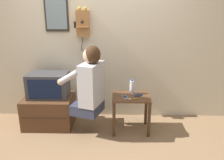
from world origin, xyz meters
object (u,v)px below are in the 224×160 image
(cell_phone_spare, at_px, (139,95))
(television, at_px, (48,85))
(wall_phone_antique, at_px, (83,23))
(toothbrush, at_px, (134,99))
(cell_phone_held, at_px, (125,97))
(person, at_px, (90,83))
(water_bottle, at_px, (132,87))
(framed_picture, at_px, (56,14))

(cell_phone_spare, bearing_deg, television, -142.53)
(cell_phone_spare, bearing_deg, wall_phone_antique, -162.95)
(television, relative_size, toothbrush, 3.50)
(cell_phone_held, bearing_deg, wall_phone_antique, 129.88)
(person, height_order, television, person)
(cell_phone_held, bearing_deg, cell_phone_spare, 7.23)
(cell_phone_spare, height_order, water_bottle, water_bottle)
(cell_phone_spare, bearing_deg, framed_picture, -157.09)
(cell_phone_held, xyz_separation_m, toothbrush, (0.12, -0.07, 0.00))
(wall_phone_antique, xyz_separation_m, framed_picture, (-0.38, 0.04, 0.13))
(framed_picture, height_order, cell_phone_spare, framed_picture)
(cell_phone_held, height_order, toothbrush, toothbrush)
(television, relative_size, cell_phone_held, 4.24)
(wall_phone_antique, xyz_separation_m, cell_phone_held, (0.61, -0.47, -0.95))
(toothbrush, bearing_deg, water_bottle, -24.22)
(television, relative_size, water_bottle, 2.65)
(television, xyz_separation_m, water_bottle, (1.21, -0.06, -0.00))
(person, height_order, wall_phone_antique, wall_phone_antique)
(person, relative_size, cell_phone_held, 6.95)
(person, distance_m, water_bottle, 0.63)
(toothbrush, bearing_deg, television, 49.38)
(cell_phone_held, relative_size, water_bottle, 0.63)
(wall_phone_antique, bearing_deg, water_bottle, -24.45)
(framed_picture, bearing_deg, water_bottle, -18.56)
(cell_phone_held, distance_m, cell_phone_spare, 0.21)
(water_bottle, bearing_deg, wall_phone_antique, 155.55)
(wall_phone_antique, bearing_deg, cell_phone_spare, -26.15)
(television, height_order, toothbrush, television)
(cell_phone_held, distance_m, water_bottle, 0.20)
(cell_phone_held, distance_m, toothbrush, 0.14)
(framed_picture, distance_m, water_bottle, 1.52)
(television, height_order, cell_phone_held, television)
(person, relative_size, framed_picture, 1.82)
(wall_phone_antique, bearing_deg, framed_picture, 173.46)
(wall_phone_antique, xyz_separation_m, cell_phone_spare, (0.81, -0.40, -0.95))
(cell_phone_held, bearing_deg, water_bottle, 40.94)
(person, xyz_separation_m, cell_phone_spare, (0.67, 0.15, -0.23))
(wall_phone_antique, distance_m, framed_picture, 0.41)
(water_bottle, bearing_deg, toothbrush, -85.99)
(television, distance_m, toothbrush, 1.26)
(person, xyz_separation_m, television, (-0.64, 0.28, -0.13))
(cell_phone_spare, xyz_separation_m, toothbrush, (-0.08, -0.14, 0.00))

